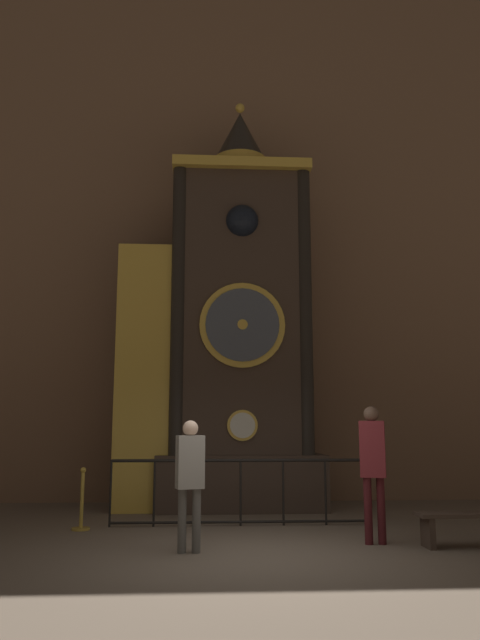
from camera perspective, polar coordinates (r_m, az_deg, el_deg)
name	(u,v)px	position (r m, az deg, el deg)	size (l,w,h in m)	color
ground_plane	(252,558)	(8.01, 1.09, -20.90)	(28.00, 28.00, 0.00)	brown
cathedral_back_wall	(227,169)	(15.09, -1.22, 13.67)	(24.00, 0.32, 15.14)	#846047
clock_tower	(224,333)	(12.55, -1.52, -1.16)	(4.01, 1.78, 8.44)	#423328
railing_fence	(241,488)	(10.38, 0.05, -15.13)	(4.18, 0.05, 1.04)	black
visitor_near	(190,473)	(8.19, -4.61, -13.73)	(0.38, 0.29, 1.63)	#58554F
visitor_far	(373,460)	(8.92, 12.06, -12.40)	(0.39, 0.32, 1.83)	#461518
stanchion_post	(82,510)	(10.29, -14.29, -16.48)	(0.28, 0.28, 0.94)	#B28E33
visitor_bench	(465,523)	(9.08, 19.88, -17.04)	(1.26, 0.40, 0.44)	#423328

